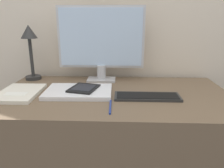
% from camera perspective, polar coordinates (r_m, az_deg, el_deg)
% --- Properties ---
extents(wall_back, '(3.60, 0.05, 2.40)m').
position_cam_1_polar(wall_back, '(1.45, 1.07, 19.77)').
color(wall_back, beige).
rests_on(wall_back, ground_plane).
extents(desk, '(1.19, 0.65, 0.76)m').
position_cam_1_polar(desk, '(1.30, 0.42, -18.36)').
color(desk, brown).
rests_on(desk, ground_plane).
extents(monitor, '(0.51, 0.11, 0.44)m').
position_cam_1_polar(monitor, '(1.31, -2.91, 11.06)').
color(monitor, '#B7B7BC').
rests_on(monitor, desk).
extents(keyboard, '(0.32, 0.11, 0.01)m').
position_cam_1_polar(keyboard, '(1.07, 9.17, -3.22)').
color(keyboard, '#282828').
rests_on(keyboard, desk).
extents(laptop, '(0.34, 0.23, 0.02)m').
position_cam_1_polar(laptop, '(1.13, -8.69, -1.95)').
color(laptop, silver).
rests_on(laptop, desk).
extents(ereader, '(0.16, 0.18, 0.01)m').
position_cam_1_polar(ereader, '(1.13, -7.39, -1.08)').
color(ereader, black).
rests_on(ereader, laptop).
extents(desk_lamp, '(0.10, 0.10, 0.33)m').
position_cam_1_polar(desk_lamp, '(1.43, -20.69, 10.10)').
color(desk_lamp, '#282828').
rests_on(desk_lamp, desk).
extents(notebook, '(0.20, 0.28, 0.02)m').
position_cam_1_polar(notebook, '(1.19, -23.02, -2.15)').
color(notebook, silver).
rests_on(notebook, desk).
extents(pen, '(0.01, 0.15, 0.01)m').
position_cam_1_polar(pen, '(0.94, -0.46, -6.02)').
color(pen, navy).
rests_on(pen, desk).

